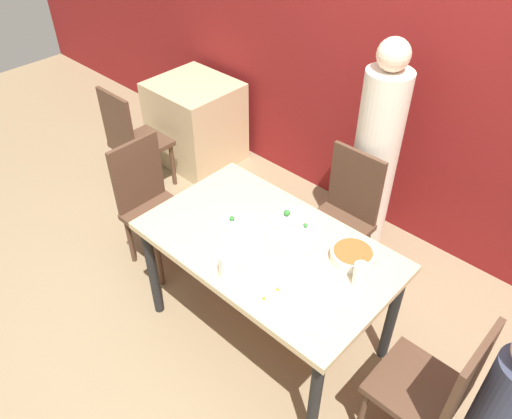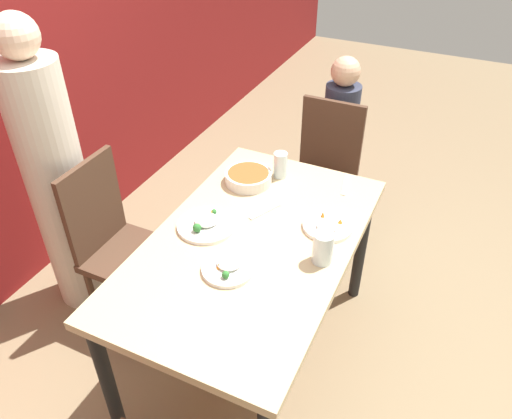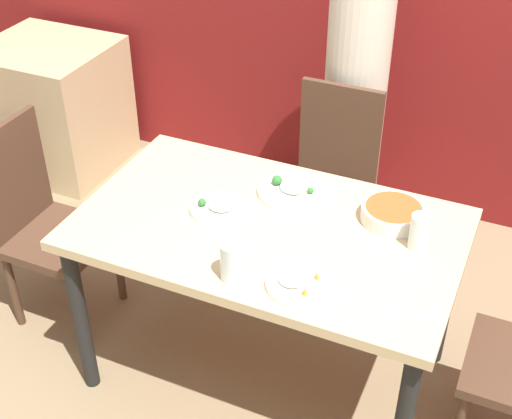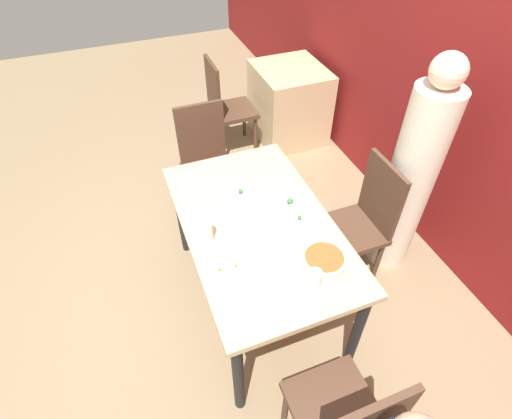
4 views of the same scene
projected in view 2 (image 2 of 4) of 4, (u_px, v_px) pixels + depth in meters
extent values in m
plane|color=#847051|center=(253.00, 352.00, 2.59)|extent=(10.00, 10.00, 0.00)
cube|color=tan|center=(252.00, 244.00, 2.15)|extent=(1.38, 0.83, 0.04)
cylinder|color=black|center=(361.00, 247.00, 2.71)|extent=(0.06, 0.06, 0.72)
cylinder|color=black|center=(108.00, 382.00, 2.04)|extent=(0.06, 0.06, 0.72)
cylinder|color=black|center=(244.00, 213.00, 2.95)|extent=(0.06, 0.06, 0.72)
cube|color=#4C3323|center=(131.00, 257.00, 2.57)|extent=(0.40, 0.40, 0.04)
cube|color=#4C3323|center=(93.00, 206.00, 2.47)|extent=(0.38, 0.03, 0.49)
cylinder|color=#4C3323|center=(145.00, 318.00, 2.52)|extent=(0.04, 0.04, 0.40)
cylinder|color=#4C3323|center=(180.00, 276.00, 2.76)|extent=(0.04, 0.04, 0.40)
cylinder|color=#4C3323|center=(93.00, 297.00, 2.63)|extent=(0.04, 0.04, 0.40)
cylinder|color=#4C3323|center=(131.00, 259.00, 2.87)|extent=(0.04, 0.04, 0.40)
cube|color=#4C3323|center=(318.00, 191.00, 3.04)|extent=(0.40, 0.40, 0.04)
cube|color=#4C3323|center=(331.00, 139.00, 3.02)|extent=(0.03, 0.38, 0.49)
cylinder|color=#4C3323|center=(281.00, 227.00, 3.11)|extent=(0.04, 0.04, 0.40)
cylinder|color=#4C3323|center=(332.00, 241.00, 3.00)|extent=(0.04, 0.04, 0.40)
cylinder|color=#4C3323|center=(300.00, 199.00, 3.35)|extent=(0.04, 0.04, 0.40)
cylinder|color=#4C3323|center=(348.00, 211.00, 3.24)|extent=(0.04, 0.04, 0.40)
cylinder|color=beige|center=(61.00, 194.00, 2.53)|extent=(0.29, 0.29, 1.39)
sphere|color=beige|center=(15.00, 36.00, 2.05)|extent=(0.20, 0.20, 0.20)
cylinder|color=#33384C|center=(336.00, 155.00, 3.26)|extent=(0.22, 0.22, 0.96)
sphere|color=#DBAD89|center=(346.00, 71.00, 2.92)|extent=(0.18, 0.18, 0.18)
cylinder|color=silver|center=(248.00, 177.00, 2.48)|extent=(0.23, 0.23, 0.06)
cylinder|color=#BC5123|center=(248.00, 173.00, 2.47)|extent=(0.20, 0.20, 0.01)
cylinder|color=white|center=(327.00, 226.00, 2.20)|extent=(0.22, 0.22, 0.02)
ellipsoid|color=white|center=(327.00, 226.00, 2.17)|extent=(0.09, 0.09, 0.02)
cone|color=orange|center=(340.00, 221.00, 2.20)|extent=(0.02, 0.02, 0.02)
cone|color=orange|center=(323.00, 214.00, 2.23)|extent=(0.02, 0.02, 0.03)
cylinder|color=white|center=(206.00, 225.00, 2.21)|extent=(0.26, 0.26, 0.02)
ellipsoid|color=white|center=(206.00, 220.00, 2.20)|extent=(0.11, 0.11, 0.03)
cone|color=orange|center=(199.00, 225.00, 2.17)|extent=(0.02, 0.02, 0.03)
sphere|color=#2D702D|center=(214.00, 212.00, 2.25)|extent=(0.02, 0.02, 0.02)
cone|color=orange|center=(212.00, 212.00, 2.25)|extent=(0.02, 0.02, 0.03)
sphere|color=#2D702D|center=(197.00, 228.00, 2.15)|extent=(0.04, 0.04, 0.04)
cylinder|color=white|center=(228.00, 269.00, 1.98)|extent=(0.21, 0.21, 0.02)
ellipsoid|color=white|center=(229.00, 263.00, 1.98)|extent=(0.10, 0.10, 0.02)
sphere|color=#2D702D|center=(226.00, 275.00, 1.92)|extent=(0.03, 0.03, 0.03)
cone|color=orange|center=(219.00, 266.00, 1.97)|extent=(0.02, 0.02, 0.02)
cylinder|color=silver|center=(280.00, 165.00, 2.50)|extent=(0.07, 0.07, 0.13)
cylinder|color=silver|center=(323.00, 248.00, 1.99)|extent=(0.08, 0.08, 0.14)
cube|color=silver|center=(265.00, 211.00, 2.30)|extent=(0.17, 0.09, 0.01)
cube|color=silver|center=(345.00, 185.00, 2.47)|extent=(0.18, 0.05, 0.01)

